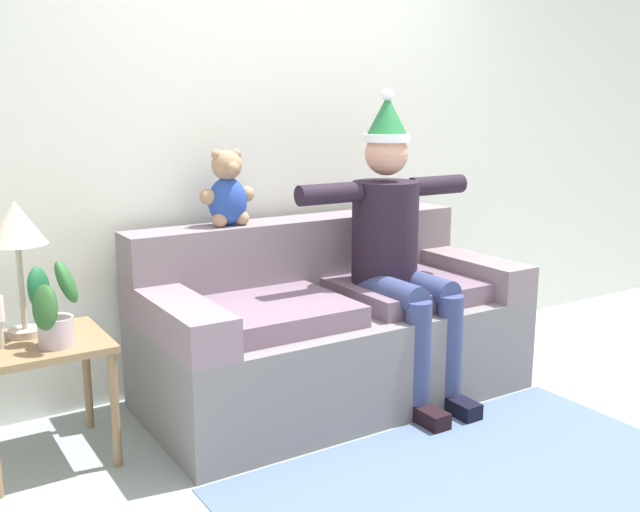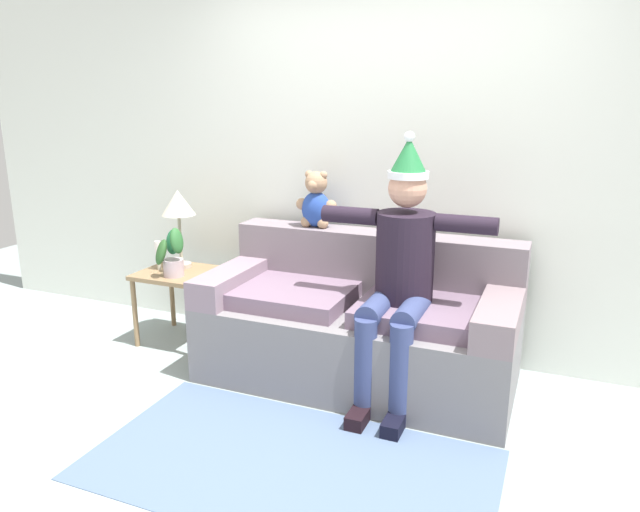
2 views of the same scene
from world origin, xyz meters
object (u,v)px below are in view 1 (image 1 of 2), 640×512
at_px(teddy_bear, 228,191).
at_px(potted_plant, 53,309).
at_px(side_table, 41,359).
at_px(person_seated, 397,243).
at_px(table_lamp, 16,230).
at_px(couch, 330,329).

xyz_separation_m(teddy_bear, potted_plant, (-0.94, -0.35, -0.37)).
distance_m(teddy_bear, side_table, 1.18).
bearing_deg(teddy_bear, potted_plant, -159.49).
xyz_separation_m(person_seated, side_table, (-1.69, 0.21, -0.35)).
xyz_separation_m(table_lamp, potted_plant, (0.07, -0.21, -0.30)).
bearing_deg(couch, side_table, 178.17).
distance_m(couch, teddy_bear, 0.87).
height_order(person_seated, potted_plant, person_seated).
xyz_separation_m(teddy_bear, table_lamp, (-1.01, -0.14, -0.08)).
bearing_deg(person_seated, side_table, 172.88).
bearing_deg(side_table, potted_plant, -70.10).
bearing_deg(side_table, couch, -1.83).
xyz_separation_m(couch, table_lamp, (-1.43, 0.14, 0.63)).
bearing_deg(person_seated, potted_plant, 176.51).
distance_m(person_seated, table_lamp, 1.76).
relative_size(person_seated, side_table, 2.94).
bearing_deg(teddy_bear, person_seated, -32.37).
relative_size(couch, side_table, 3.62).
height_order(person_seated, teddy_bear, person_seated).
bearing_deg(potted_plant, couch, 2.77).
relative_size(person_seated, teddy_bear, 4.08).
height_order(teddy_bear, table_lamp, teddy_bear).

